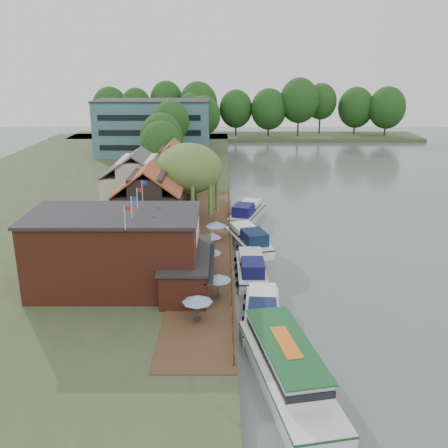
{
  "coord_description": "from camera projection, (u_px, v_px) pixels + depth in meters",
  "views": [
    {
      "loc": [
        -5.98,
        -43.84,
        21.14
      ],
      "look_at": [
        -6.0,
        12.0,
        3.0
      ],
      "focal_mm": 40.0,
      "sensor_mm": 36.0,
      "label": 1
    }
  ],
  "objects": [
    {
      "name": "hotel_block",
      "position": [
        153.0,
        127.0,
        112.6
      ],
      "size": [
        25.4,
        12.4,
        12.3
      ],
      "primitive_type": null,
      "color": "#38666B",
      "rests_on": "land_bank"
    },
    {
      "name": "pub",
      "position": [
        137.0,
        251.0,
        45.85
      ],
      "size": [
        20.0,
        11.0,
        7.3
      ],
      "primitive_type": null,
      "color": "maroon",
      "rests_on": "land_bank"
    },
    {
      "name": "umbrella_6",
      "position": [
        216.0,
        231.0,
        58.41
      ],
      "size": [
        2.45,
        2.45,
        2.38
      ],
      "primitive_type": null,
      "color": "navy",
      "rests_on": "quay_deck"
    },
    {
      "name": "umbrella_3",
      "position": [
        211.0,
        259.0,
        50.15
      ],
      "size": [
        2.14,
        2.14,
        2.38
      ],
      "primitive_type": null,
      "color": "navy",
      "rests_on": "quay_deck"
    },
    {
      "name": "umbrella_5",
      "position": [
        212.0,
        243.0,
        54.6
      ],
      "size": [
        2.01,
        2.01,
        2.38
      ],
      "primitive_type": null,
      "color": "navy",
      "rests_on": "quay_deck"
    },
    {
      "name": "cottage_c",
      "position": [
        173.0,
        169.0,
        78.0
      ],
      "size": [
        7.6,
        7.6,
        8.5
      ],
      "primitive_type": null,
      "color": "black",
      "rests_on": "land_bank"
    },
    {
      "name": "cottage_b",
      "position": [
        138.0,
        182.0,
        69.44
      ],
      "size": [
        9.6,
        8.6,
        8.5
      ],
      "primitive_type": null,
      "color": "beige",
      "rests_on": "land_bank"
    },
    {
      "name": "bank_tree_3",
      "position": [
        204.0,
        123.0,
        118.31
      ],
      "size": [
        7.98,
        7.98,
        12.79
      ],
      "primitive_type": null,
      "color": "#143811",
      "rests_on": "land_bank"
    },
    {
      "name": "bank_tree_2",
      "position": [
        171.0,
        133.0,
        101.62
      ],
      "size": [
        7.34,
        7.34,
        12.99
      ],
      "primitive_type": null,
      "color": "#143811",
      "rests_on": "land_bank"
    },
    {
      "name": "quay_deck",
      "position": [
        207.0,
        245.0,
        57.42
      ],
      "size": [
        6.0,
        50.0,
        0.1
      ],
      "primitive_type": "cube",
      "color": "#47301E",
      "rests_on": "land_bank"
    },
    {
      "name": "willow",
      "position": [
        189.0,
        184.0,
        64.38
      ],
      "size": [
        8.6,
        8.6,
        10.43
      ],
      "primitive_type": null,
      "color": "#476B2D",
      "rests_on": "land_bank"
    },
    {
      "name": "cottage_a",
      "position": [
        149.0,
        201.0,
        59.93
      ],
      "size": [
        8.6,
        7.6,
        8.5
      ],
      "primitive_type": null,
      "color": "black",
      "rests_on": "land_bank"
    },
    {
      "name": "umbrella_1",
      "position": [
        218.0,
        287.0,
        43.99
      ],
      "size": [
        2.32,
        2.32,
        2.38
      ],
      "primitive_type": null,
      "color": "#1A4493",
      "rests_on": "quay_deck"
    },
    {
      "name": "bank_tree_4",
      "position": [
        193.0,
        121.0,
        127.25
      ],
      "size": [
        7.89,
        7.89,
        11.83
      ],
      "primitive_type": null,
      "color": "#143811",
      "rests_on": "land_bank"
    },
    {
      "name": "land_bank",
      "position": [
        77.0,
        195.0,
        81.37
      ],
      "size": [
        50.0,
        140.0,
        1.0
      ],
      "primitive_type": "cube",
      "color": "#384728",
      "rests_on": "ground"
    },
    {
      "name": "umbrella_4",
      "position": [
        205.0,
        250.0,
        52.64
      ],
      "size": [
        2.09,
        2.09,
        2.38
      ],
      "primitive_type": null,
      "color": "navy",
      "rests_on": "quay_deck"
    },
    {
      "name": "umbrella_0",
      "position": [
        198.0,
        309.0,
        39.99
      ],
      "size": [
        2.46,
        2.46,
        2.38
      ],
      "primitive_type": null,
      "color": "#1C4B9A",
      "rests_on": "quay_deck"
    },
    {
      "name": "quay_rail",
      "position": [
        230.0,
        240.0,
        57.75
      ],
      "size": [
        0.2,
        49.0,
        1.0
      ],
      "primitive_type": null,
      "color": "black",
      "rests_on": "land_bank"
    },
    {
      "name": "cruiser_2",
      "position": [
        248.0,
        237.0,
        59.53
      ],
      "size": [
        6.48,
        11.3,
        2.64
      ],
      "primitive_type": null,
      "rotation": [
        0.0,
        0.0,
        0.3
      ],
      "color": "white",
      "rests_on": "ground"
    },
    {
      "name": "bank_tree_1",
      "position": [
        162.0,
        143.0,
        94.67
      ],
      "size": [
        8.17,
        8.17,
        11.24
      ],
      "primitive_type": null,
      "color": "#143811",
      "rests_on": "land_bank"
    },
    {
      "name": "umbrella_2",
      "position": [
        203.0,
        274.0,
        46.71
      ],
      "size": [
        2.1,
        2.1,
        2.38
      ],
      "primitive_type": null,
      "color": "navy",
      "rests_on": "quay_deck"
    },
    {
      "name": "ground",
      "position": [
        286.0,
        292.0,
        48.23
      ],
      "size": [
        260.0,
        260.0,
        0.0
      ],
      "primitive_type": "plane",
      "color": "#4B5754",
      "rests_on": "ground"
    },
    {
      "name": "cruiser_1",
      "position": [
        251.0,
        265.0,
        51.32
      ],
      "size": [
        3.38,
        10.15,
        2.46
      ],
      "primitive_type": null,
      "rotation": [
        0.0,
        0.0,
        0.01
      ],
      "color": "silver",
      "rests_on": "ground"
    },
    {
      "name": "swan",
      "position": [
        276.0,
        351.0,
        37.98
      ],
      "size": [
        0.44,
        0.44,
        0.44
      ],
      "primitive_type": "sphere",
      "color": "white",
      "rests_on": "ground"
    },
    {
      "name": "bank_tree_5",
      "position": [
        191.0,
        116.0,
        135.74
      ],
      "size": [
        6.46,
        6.46,
        12.4
      ],
      "primitive_type": null,
      "color": "#143811",
      "rests_on": "land_bank"
    },
    {
      "name": "cruiser_0",
      "position": [
        262.0,
        308.0,
        42.4
      ],
      "size": [
        4.11,
        10.47,
        2.5
      ],
      "primitive_type": null,
      "rotation": [
        0.0,
        0.0,
        -0.08
      ],
      "color": "white",
      "rests_on": "ground"
    },
    {
      "name": "tour_boat",
      "position": [
        288.0,
        366.0,
        33.76
      ],
      "size": [
        6.51,
        14.51,
        3.06
      ],
      "primitive_type": null,
      "rotation": [
        0.0,
        0.0,
        0.19
      ],
      "color": "silver",
      "rests_on": "ground"
    },
    {
      "name": "bank_tree_0",
      "position": [
        161.0,
        153.0,
        84.51
      ],
      "size": [
        7.21,
        7.21,
        10.91
      ],
      "primitive_type": null,
      "color": "#143811",
      "rests_on": "land_bank"
    },
    {
      "name": "cruiser_3",
      "position": [
        247.0,
        210.0,
        70.21
      ],
      "size": [
        6.64,
        11.25,
        2.63
      ],
      "primitive_type": null,
      "rotation": [
        0.0,
        0.0,
        -0.32
      ],
      "color": "silver",
      "rests_on": "ground"
    }
  ]
}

